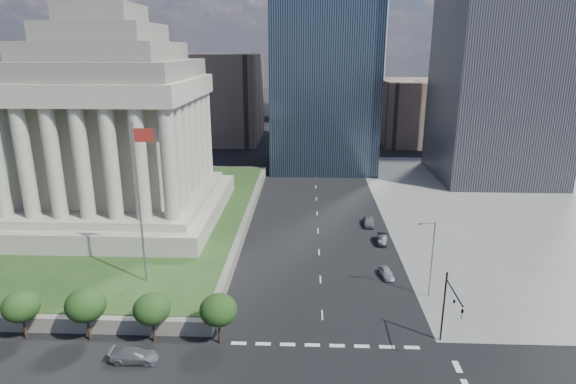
# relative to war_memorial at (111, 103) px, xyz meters

# --- Properties ---
(ground) EXTENTS (500.00, 500.00, 0.00)m
(ground) POSITION_rel_war_memorial_xyz_m (34.00, 52.00, -21.40)
(ground) COLOR black
(ground) RESTS_ON ground
(sidewalk_ne) EXTENTS (68.00, 90.00, 0.03)m
(sidewalk_ne) POSITION_rel_war_memorial_xyz_m (80.00, 12.00, -21.38)
(sidewalk_ne) COLOR slate
(sidewalk_ne) RESTS_ON ground
(plaza_terrace) EXTENTS (66.00, 70.00, 1.80)m
(plaza_terrace) POSITION_rel_war_memorial_xyz_m (-11.00, 2.00, -20.50)
(plaza_terrace) COLOR #6A655B
(plaza_terrace) RESTS_ON ground
(plaza_lawn) EXTENTS (64.00, 68.00, 0.10)m
(plaza_lawn) POSITION_rel_war_memorial_xyz_m (-11.00, 2.00, -19.55)
(plaza_lawn) COLOR #213C18
(plaza_lawn) RESTS_ON plaza_terrace
(war_memorial) EXTENTS (34.00, 34.00, 39.00)m
(war_memorial) POSITION_rel_war_memorial_xyz_m (0.00, 0.00, 0.00)
(war_memorial) COLOR gray
(war_memorial) RESTS_ON plaza_lawn
(flagpole) EXTENTS (2.52, 0.24, 20.00)m
(flagpole) POSITION_rel_war_memorial_xyz_m (12.17, -24.00, -8.29)
(flagpole) COLOR slate
(flagpole) RESTS_ON plaza_lawn
(midrise_glass) EXTENTS (26.00, 26.00, 60.00)m
(midrise_glass) POSITION_rel_war_memorial_xyz_m (36.00, 47.00, 8.60)
(midrise_glass) COLOR black
(midrise_glass) RESTS_ON ground
(building_filler_ne) EXTENTS (20.00, 30.00, 20.00)m
(building_filler_ne) POSITION_rel_war_memorial_xyz_m (66.00, 82.00, -11.40)
(building_filler_ne) COLOR brown
(building_filler_ne) RESTS_ON ground
(building_filler_nw) EXTENTS (24.00, 30.00, 28.00)m
(building_filler_nw) POSITION_rel_war_memorial_xyz_m (4.00, 82.00, -7.40)
(building_filler_nw) COLOR brown
(building_filler_nw) RESTS_ON ground
(traffic_signal_ne) EXTENTS (0.30, 5.74, 8.00)m
(traffic_signal_ne) POSITION_rel_war_memorial_xyz_m (46.50, -34.30, -16.15)
(traffic_signal_ne) COLOR black
(traffic_signal_ne) RESTS_ON ground
(street_lamp_north) EXTENTS (2.13, 0.22, 10.00)m
(street_lamp_north) POSITION_rel_war_memorial_xyz_m (47.33, -23.00, -15.74)
(street_lamp_north) COLOR slate
(street_lamp_north) RESTS_ON ground
(suv_grey) EXTENTS (4.81, 2.05, 1.38)m
(suv_grey) POSITION_rel_war_memorial_xyz_m (15.04, -37.45, -20.71)
(suv_grey) COLOR slate
(suv_grey) RESTS_ON ground
(parked_sedan_near) EXTENTS (3.86, 1.99, 1.25)m
(parked_sedan_near) POSITION_rel_war_memorial_xyz_m (43.00, -17.89, -20.77)
(parked_sedan_near) COLOR #969A9E
(parked_sedan_near) RESTS_ON ground
(parked_sedan_mid) EXTENTS (1.99, 4.35, 1.38)m
(parked_sedan_mid) POSITION_rel_war_memorial_xyz_m (44.14, -5.94, -20.71)
(parked_sedan_mid) COLOR black
(parked_sedan_mid) RESTS_ON ground
(parked_sedan_far) EXTENTS (2.20, 4.74, 1.57)m
(parked_sedan_far) POSITION_rel_war_memorial_xyz_m (43.00, 1.94, -20.61)
(parked_sedan_far) COLOR slate
(parked_sedan_far) RESTS_ON ground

